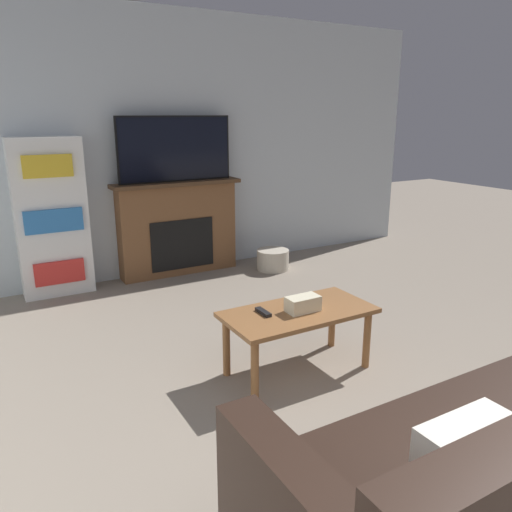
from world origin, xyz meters
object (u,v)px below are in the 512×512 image
object	(u,v)px
bookshelf	(52,218)
storage_basket	(273,260)
fireplace	(178,228)
tv	(175,149)
coffee_table	(298,319)

from	to	relation	value
bookshelf	storage_basket	world-z (taller)	bookshelf
bookshelf	storage_basket	xyz separation A→B (m)	(2.20, -0.38, -0.63)
fireplace	tv	bearing A→B (deg)	-90.00
coffee_table	bookshelf	distance (m)	2.70
tv	fireplace	bearing A→B (deg)	90.00
tv	storage_basket	xyz separation A→B (m)	(0.95, -0.39, -1.22)
tv	storage_basket	world-z (taller)	tv
tv	coffee_table	world-z (taller)	tv
bookshelf	storage_basket	distance (m)	2.32
coffee_table	bookshelf	size ratio (longest dim) A/B	0.67
tv	bookshelf	world-z (taller)	tv
storage_basket	bookshelf	bearing A→B (deg)	170.09
coffee_table	storage_basket	distance (m)	2.31
tv	storage_basket	size ratio (longest dim) A/B	3.41
fireplace	bookshelf	world-z (taller)	bookshelf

